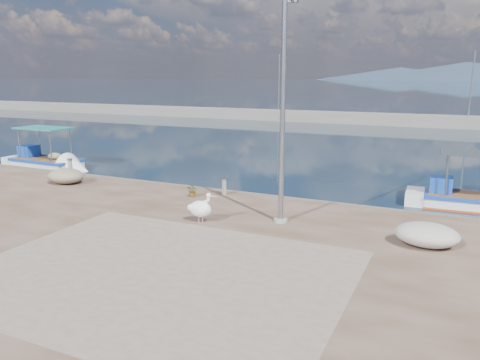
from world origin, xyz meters
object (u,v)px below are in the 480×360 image
boat_left (46,164)px  pelican (201,208)px  bollard_near (224,186)px  lamp_post (283,119)px  boat_right (475,203)px

boat_left → pelican: boat_left is taller
boat_left → bollard_near: 13.17m
pelican → lamp_post: 3.83m
boat_right → pelican: 11.09m
boat_left → pelican: 15.21m
boat_left → bollard_near: boat_left is taller
boat_right → lamp_post: (-5.80, -6.37, 3.60)m
boat_right → pelican: bearing=-139.6°
boat_left → lamp_post: lamp_post is taller
lamp_post → bollard_near: lamp_post is taller
boat_right → lamp_post: bearing=-134.8°
boat_right → bollard_near: size_ratio=7.94×
lamp_post → pelican: bearing=-153.1°
pelican → lamp_post: bearing=9.0°
boat_right → bollard_near: (-9.04, -4.05, 0.67)m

